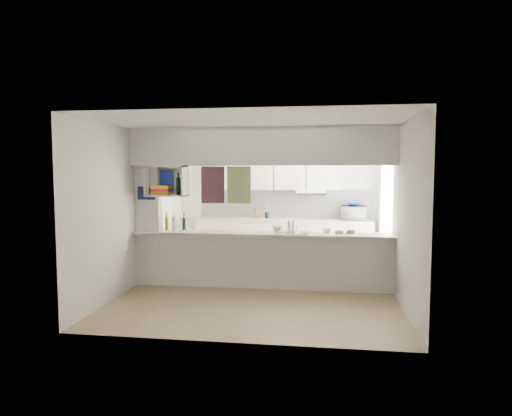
% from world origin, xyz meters
% --- Properties ---
extents(floor, '(4.80, 4.80, 0.00)m').
position_xyz_m(floor, '(0.00, 0.00, 0.00)').
color(floor, '#8B7651').
rests_on(floor, ground).
extents(ceiling, '(4.80, 4.80, 0.00)m').
position_xyz_m(ceiling, '(0.00, 0.00, 2.60)').
color(ceiling, white).
rests_on(ceiling, wall_back).
extents(wall_back, '(4.20, 0.00, 4.20)m').
position_xyz_m(wall_back, '(0.00, 2.40, 1.30)').
color(wall_back, silver).
rests_on(wall_back, floor).
extents(wall_left, '(0.00, 4.80, 4.80)m').
position_xyz_m(wall_left, '(-2.10, 0.00, 1.30)').
color(wall_left, silver).
rests_on(wall_left, floor).
extents(wall_right, '(0.00, 4.80, 4.80)m').
position_xyz_m(wall_right, '(2.10, 0.00, 1.30)').
color(wall_right, silver).
rests_on(wall_right, floor).
extents(servery_partition, '(4.20, 0.50, 2.60)m').
position_xyz_m(servery_partition, '(-0.17, 0.00, 1.66)').
color(servery_partition, silver).
rests_on(servery_partition, floor).
extents(cubby_shelf, '(0.65, 0.35, 0.50)m').
position_xyz_m(cubby_shelf, '(-1.57, -0.06, 1.71)').
color(cubby_shelf, white).
rests_on(cubby_shelf, bulkhead).
extents(kitchen_run, '(3.60, 0.63, 2.24)m').
position_xyz_m(kitchen_run, '(0.16, 2.14, 0.83)').
color(kitchen_run, beige).
rests_on(kitchen_run, floor).
extents(microwave, '(0.53, 0.38, 0.28)m').
position_xyz_m(microwave, '(1.62, 2.07, 1.06)').
color(microwave, white).
rests_on(microwave, bench_top).
extents(bowl, '(0.27, 0.27, 0.07)m').
position_xyz_m(bowl, '(1.62, 2.09, 1.24)').
color(bowl, '#0D1E98').
rests_on(bowl, microwave).
extents(dish_rack, '(0.48, 0.39, 0.23)m').
position_xyz_m(dish_rack, '(0.57, -0.02, 1.01)').
color(dish_rack, silver).
rests_on(dish_rack, breakfast_bar).
extents(cup, '(0.15, 0.15, 0.10)m').
position_xyz_m(cup, '(0.27, -0.08, 0.98)').
color(cup, white).
rests_on(cup, dish_rack).
extents(wine_bottles, '(0.51, 0.14, 0.32)m').
position_xyz_m(wine_bottles, '(-1.55, 0.06, 1.04)').
color(wine_bottles, black).
rests_on(wine_bottles, breakfast_bar).
extents(plastic_tubs, '(0.52, 0.22, 0.07)m').
position_xyz_m(plastic_tubs, '(1.22, 0.10, 0.95)').
color(plastic_tubs, silver).
rests_on(plastic_tubs, breakfast_bar).
extents(utensil_jar, '(0.09, 0.09, 0.13)m').
position_xyz_m(utensil_jar, '(-0.16, 2.15, 0.98)').
color(utensil_jar, black).
rests_on(utensil_jar, bench_top).
extents(knife_block, '(0.13, 0.11, 0.21)m').
position_xyz_m(knife_block, '(-0.37, 2.18, 1.02)').
color(knife_block, brown).
rests_on(knife_block, bench_top).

